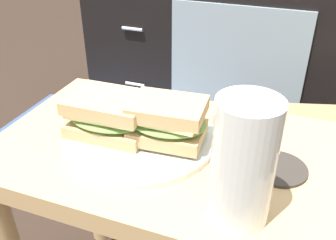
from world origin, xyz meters
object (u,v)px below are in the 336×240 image
object	(u,v)px
coaster	(278,167)
paper_bag	(300,165)
plate	(139,138)
sandwich_back	(168,120)
beer_glass	(243,164)
tv_cabinet	(217,48)
sandwich_front	(110,115)

from	to	relation	value
coaster	paper_bag	distance (m)	0.53
plate	sandwich_back	world-z (taller)	sandwich_back
paper_bag	beer_glass	bearing A→B (deg)	-99.53
tv_cabinet	beer_glass	size ratio (longest dim) A/B	5.78
sandwich_front	sandwich_back	size ratio (longest dim) A/B	1.11
tv_cabinet	sandwich_back	world-z (taller)	tv_cabinet
tv_cabinet	beer_glass	xyz separation A→B (m)	(0.28, -1.06, 0.25)
plate	sandwich_front	size ratio (longest dim) A/B	1.75
plate	sandwich_front	xyz separation A→B (m)	(-0.05, -0.00, 0.04)
plate	paper_bag	size ratio (longest dim) A/B	0.75
tv_cabinet	sandwich_front	world-z (taller)	tv_cabinet
plate	beer_glass	bearing A→B (deg)	-30.35
plate	beer_glass	distance (m)	0.23
sandwich_front	beer_glass	bearing A→B (deg)	-23.87
beer_glass	paper_bag	distance (m)	0.67
coaster	paper_bag	world-z (taller)	coaster
plate	sandwich_back	bearing A→B (deg)	5.28
tv_cabinet	paper_bag	world-z (taller)	tv_cabinet
beer_glass	paper_bag	world-z (taller)	beer_glass
plate	sandwich_back	distance (m)	0.07
tv_cabinet	paper_bag	size ratio (longest dim) A/B	2.81
sandwich_front	coaster	size ratio (longest dim) A/B	1.67
tv_cabinet	beer_glass	distance (m)	1.13
tv_cabinet	sandwich_front	size ratio (longest dim) A/B	6.57
beer_glass	coaster	distance (m)	0.14
sandwich_back	paper_bag	xyz separation A→B (m)	(0.23, 0.44, -0.34)
sandwich_front	sandwich_back	bearing A→B (deg)	5.28
sandwich_back	coaster	world-z (taller)	sandwich_back
beer_glass	sandwich_front	bearing A→B (deg)	156.13
sandwich_front	paper_bag	distance (m)	0.65
plate	sandwich_back	xyz separation A→B (m)	(0.05, 0.00, 0.04)
sandwich_back	paper_bag	size ratio (longest dim) A/B	0.38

